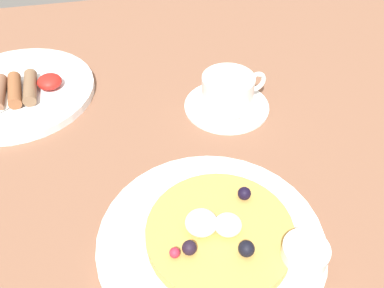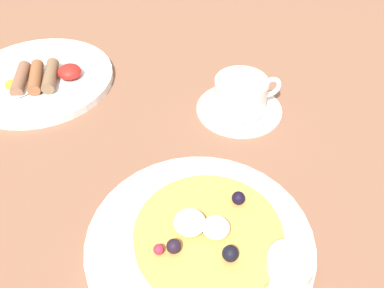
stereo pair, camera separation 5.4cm
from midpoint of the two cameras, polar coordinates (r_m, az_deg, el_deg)
The scene contains 8 objects.
ground_plane at distance 0.63m, azimuth -1.10°, elevation -2.20°, with size 2.01×1.10×0.03m, color brown.
pancake_plate at distance 0.52m, azimuth 3.70°, elevation -13.36°, with size 0.27×0.27×0.01m, color white.
pancake_with_berries at distance 0.50m, azimuth 4.84°, elevation -12.41°, with size 0.18×0.18×0.04m.
syrup_ramekin at distance 0.49m, azimuth 15.98°, elevation -16.13°, with size 0.05×0.05×0.03m.
breakfast_plate at distance 0.79m, azimuth -18.68°, elevation 8.35°, with size 0.26×0.26×0.01m, color white.
fried_breakfast at distance 0.77m, azimuth -18.77°, elevation 8.48°, with size 0.15×0.09×0.02m.
coffee_saucer at distance 0.70m, azimuth 8.37°, elevation 4.76°, with size 0.14×0.14×0.01m, color white.
coffee_cup at distance 0.68m, azimuth 8.74°, elevation 6.80°, with size 0.11×0.09×0.05m.
Camera 2 is at (0.00, -0.44, 0.44)m, focal length 38.92 mm.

